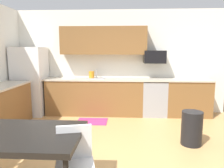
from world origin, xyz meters
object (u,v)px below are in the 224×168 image
(chair_near_table, at_px, (75,160))
(trash_bin, at_px, (192,128))
(oven_range, at_px, (154,98))
(kettle, at_px, (92,75))
(refrigerator, at_px, (31,81))
(microwave, at_px, (155,57))
(dining_table, at_px, (17,138))

(chair_near_table, xyz_separation_m, trash_bin, (1.71, 1.60, -0.20))
(oven_range, distance_m, chair_near_table, 3.61)
(chair_near_table, bearing_deg, kettle, 95.49)
(refrigerator, xyz_separation_m, kettle, (1.57, 0.13, 0.15))
(microwave, distance_m, kettle, 1.68)
(dining_table, bearing_deg, microwave, 60.62)
(dining_table, relative_size, chair_near_table, 1.65)
(refrigerator, bearing_deg, microwave, 3.23)
(refrigerator, xyz_separation_m, microwave, (3.19, 0.18, 0.62))
(chair_near_table, relative_size, trash_bin, 1.42)
(trash_bin, relative_size, kettle, 3.00)
(dining_table, xyz_separation_m, trash_bin, (2.35, 1.55, -0.41))
(dining_table, relative_size, kettle, 7.00)
(kettle, bearing_deg, oven_range, -1.78)
(oven_range, relative_size, dining_table, 0.65)
(trash_bin, bearing_deg, chair_near_table, -136.88)
(oven_range, bearing_deg, chair_near_table, -110.80)
(oven_range, height_order, dining_table, oven_range)
(refrigerator, distance_m, oven_range, 3.21)
(oven_range, height_order, microwave, microwave)
(oven_range, xyz_separation_m, trash_bin, (0.43, -1.78, -0.16))
(refrigerator, bearing_deg, kettle, 4.72)
(kettle, bearing_deg, trash_bin, -41.85)
(chair_near_table, bearing_deg, refrigerator, 119.98)
(refrigerator, xyz_separation_m, oven_range, (3.19, 0.08, -0.41))
(trash_bin, xyz_separation_m, kettle, (-2.04, 1.83, 0.72))
(dining_table, xyz_separation_m, kettle, (0.31, 3.37, 0.31))
(dining_table, distance_m, chair_near_table, 0.68)
(refrigerator, relative_size, microwave, 3.21)
(microwave, relative_size, dining_table, 0.39)
(kettle, bearing_deg, microwave, 1.78)
(oven_range, distance_m, kettle, 1.71)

